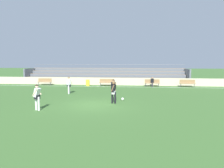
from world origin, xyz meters
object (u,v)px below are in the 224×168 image
at_px(trash_bin, 88,83).
at_px(bench_centre_sideline, 107,82).
at_px(bench_near_wall_gap, 187,83).
at_px(soccer_ball, 123,99).
at_px(player_dark_overlapping, 113,88).
at_px(player_white_dropping_back, 69,84).
at_px(spectator_seated, 152,81).
at_px(bleacher_stand, 105,75).
at_px(bench_far_left, 152,82).
at_px(bench_far_right, 45,81).
at_px(player_dark_on_ball, 114,90).
at_px(player_white_pressing_high, 37,95).

bearing_deg(trash_bin, bench_centre_sideline, 2.01).
distance_m(bench_near_wall_gap, soccer_ball, 11.83).
xyz_separation_m(player_dark_overlapping, player_white_dropping_back, (-4.63, 3.20, -0.05)).
height_order(spectator_seated, player_dark_overlapping, player_dark_overlapping).
bearing_deg(bleacher_stand, bench_far_left, -30.73).
xyz_separation_m(bench_far_right, bench_far_left, (13.76, 0.00, 0.00)).
height_order(bench_centre_sideline, player_dark_on_ball, player_dark_on_ball).
distance_m(bench_far_left, trash_bin, 8.04).
distance_m(bleacher_stand, player_dark_overlapping, 13.70).
bearing_deg(player_white_dropping_back, trash_bin, 86.80).
xyz_separation_m(bench_far_right, player_white_pressing_high, (5.52, -13.24, 0.44)).
distance_m(player_dark_overlapping, soccer_ball, 1.20).
height_order(trash_bin, player_dark_on_ball, player_dark_on_ball).
height_order(bench_far_right, player_white_dropping_back, player_white_dropping_back).
bearing_deg(bleacher_stand, player_white_dropping_back, -101.28).
distance_m(bench_far_right, player_white_dropping_back, 8.43).
xyz_separation_m(bench_centre_sideline, spectator_seated, (5.63, -0.12, 0.16)).
relative_size(bleacher_stand, spectator_seated, 18.95).
distance_m(trash_bin, player_dark_on_ball, 11.40).
bearing_deg(bench_near_wall_gap, player_dark_on_ball, -126.55).
bearing_deg(bench_near_wall_gap, bench_far_right, 180.00).
bearing_deg(bench_centre_sideline, bleacher_stand, 100.75).
height_order(bench_centre_sideline, soccer_ball, bench_centre_sideline).
relative_size(bench_far_right, player_white_dropping_back, 1.10).
bearing_deg(player_white_pressing_high, trash_bin, 89.11).
bearing_deg(player_white_pressing_high, bench_far_left, 58.10).
bearing_deg(player_white_pressing_high, player_white_dropping_back, 91.30).
distance_m(trash_bin, player_dark_overlapping, 10.52).
bearing_deg(trash_bin, bench_far_left, 0.60).
bearing_deg(bench_near_wall_gap, bench_far_left, 180.00).
distance_m(bleacher_stand, trash_bin, 4.28).
distance_m(player_white_pressing_high, soccer_ball, 6.54).
bearing_deg(spectator_seated, trash_bin, 179.77).
bearing_deg(soccer_ball, bench_near_wall_gap, 52.08).
xyz_separation_m(bench_far_left, player_dark_overlapping, (-3.76, -9.68, 0.47)).
bearing_deg(spectator_seated, player_white_pressing_high, -122.13).
bearing_deg(soccer_ball, bench_far_right, 138.90).
bearing_deg(bench_centre_sideline, player_white_dropping_back, -113.08).
height_order(bench_near_wall_gap, player_white_dropping_back, player_white_dropping_back).
bearing_deg(bleacher_stand, bench_near_wall_gap, -19.70).
bearing_deg(player_white_pressing_high, bench_near_wall_gap, 46.80).
xyz_separation_m(bench_near_wall_gap, soccer_ball, (-7.27, -9.33, -0.44)).
distance_m(bench_far_left, spectator_seated, 0.19).
distance_m(bench_centre_sideline, player_dark_on_ball, 10.78).
distance_m(player_white_dropping_back, soccer_ball, 6.09).
distance_m(bench_near_wall_gap, bench_centre_sideline, 9.82).
relative_size(bench_far_left, player_white_dropping_back, 1.10).
bearing_deg(bench_far_right, spectator_seated, -0.48).
bearing_deg(trash_bin, soccer_ball, -61.77).
bearing_deg(bench_centre_sideline, spectator_seated, -1.18).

